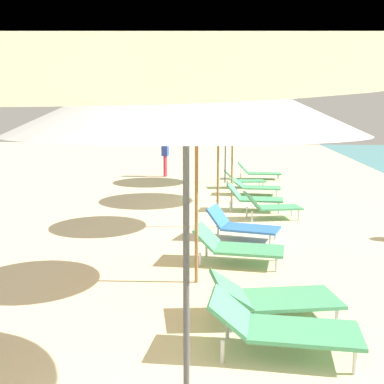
{
  "coord_description": "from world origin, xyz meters",
  "views": [
    {
      "loc": [
        0.13,
        2.96,
        2.29
      ],
      "look_at": [
        -0.6,
        9.02,
        1.29
      ],
      "focal_mm": 44.78,
      "sensor_mm": 36.0,
      "label": 1
    }
  ],
  "objects_px": {
    "umbrella_fourth": "(197,119)",
    "lounger_farthest_inland": "(244,180)",
    "lounger_fourth_inland": "(274,296)",
    "umbrella_farthest": "(226,102)",
    "lounger_sixth_shoreside": "(254,186)",
    "person_walking_mid": "(165,151)",
    "lounger_fourth_shoreside": "(237,246)",
    "lounger_fifth_shoreside": "(271,206)",
    "lounger_sixth_inland": "(253,197)",
    "umbrella_sixth": "(233,109)",
    "lounger_third_shoreside": "(282,326)",
    "lounger_farthest_shoreside": "(258,172)",
    "umbrella_fifth": "(219,104)",
    "lounger_fifth_inland": "(241,225)",
    "umbrella_third": "(186,94)"
  },
  "relations": [
    {
      "from": "lounger_fourth_shoreside",
      "to": "lounger_fifth_shoreside",
      "type": "distance_m",
      "value": 3.33
    },
    {
      "from": "lounger_third_shoreside",
      "to": "person_walking_mid",
      "type": "distance_m",
      "value": 13.42
    },
    {
      "from": "lounger_third_shoreside",
      "to": "umbrella_farthest",
      "type": "xyz_separation_m",
      "value": [
        -1.14,
        11.59,
        2.37
      ]
    },
    {
      "from": "lounger_fifth_shoreside",
      "to": "person_walking_mid",
      "type": "relative_size",
      "value": 0.86
    },
    {
      "from": "lounger_third_shoreside",
      "to": "umbrella_fourth",
      "type": "bearing_deg",
      "value": 121.14
    },
    {
      "from": "lounger_fourth_inland",
      "to": "umbrella_farthest",
      "type": "xyz_separation_m",
      "value": [
        -1.1,
        10.76,
        2.41
      ]
    },
    {
      "from": "lounger_fourth_shoreside",
      "to": "person_walking_mid",
      "type": "height_order",
      "value": "person_walking_mid"
    },
    {
      "from": "lounger_fourth_inland",
      "to": "lounger_fifth_inland",
      "type": "bearing_deg",
      "value": 83.68
    },
    {
      "from": "umbrella_sixth",
      "to": "person_walking_mid",
      "type": "height_order",
      "value": "umbrella_sixth"
    },
    {
      "from": "lounger_third_shoreside",
      "to": "lounger_farthest_shoreside",
      "type": "relative_size",
      "value": 0.95
    },
    {
      "from": "lounger_fourth_shoreside",
      "to": "umbrella_fifth",
      "type": "distance_m",
      "value": 3.25
    },
    {
      "from": "lounger_farthest_shoreside",
      "to": "lounger_fourth_inland",
      "type": "bearing_deg",
      "value": -89.51
    },
    {
      "from": "lounger_farthest_shoreside",
      "to": "lounger_sixth_inland",
      "type": "bearing_deg",
      "value": -91.53
    },
    {
      "from": "lounger_fourth_inland",
      "to": "lounger_sixth_shoreside",
      "type": "height_order",
      "value": "lounger_fourth_inland"
    },
    {
      "from": "lounger_sixth_inland",
      "to": "lounger_fourth_inland",
      "type": "bearing_deg",
      "value": -86.21
    },
    {
      "from": "lounger_fifth_inland",
      "to": "person_walking_mid",
      "type": "distance_m",
      "value": 9.24
    },
    {
      "from": "lounger_fifth_inland",
      "to": "lounger_farthest_inland",
      "type": "xyz_separation_m",
      "value": [
        -0.04,
        6.32,
        -0.02
      ]
    },
    {
      "from": "lounger_fifth_shoreside",
      "to": "lounger_farthest_inland",
      "type": "xyz_separation_m",
      "value": [
        -0.66,
        4.48,
        -0.05
      ]
    },
    {
      "from": "lounger_sixth_inland",
      "to": "lounger_third_shoreside",
      "type": "bearing_deg",
      "value": -86.14
    },
    {
      "from": "lounger_sixth_shoreside",
      "to": "lounger_third_shoreside",
      "type": "bearing_deg",
      "value": -85.98
    },
    {
      "from": "umbrella_third",
      "to": "umbrella_fifth",
      "type": "height_order",
      "value": "umbrella_fifth"
    },
    {
      "from": "lounger_sixth_inland",
      "to": "umbrella_farthest",
      "type": "height_order",
      "value": "umbrella_farthest"
    },
    {
      "from": "lounger_third_shoreside",
      "to": "person_walking_mid",
      "type": "height_order",
      "value": "person_walking_mid"
    },
    {
      "from": "lounger_sixth_inland",
      "to": "umbrella_farthest",
      "type": "xyz_separation_m",
      "value": [
        -0.91,
        4.64,
        2.34
      ]
    },
    {
      "from": "umbrella_farthest",
      "to": "lounger_farthest_shoreside",
      "type": "height_order",
      "value": "umbrella_farthest"
    },
    {
      "from": "lounger_fourth_shoreside",
      "to": "lounger_fourth_inland",
      "type": "relative_size",
      "value": 0.92
    },
    {
      "from": "umbrella_fourth",
      "to": "lounger_farthest_inland",
      "type": "bearing_deg",
      "value": 86.54
    },
    {
      "from": "umbrella_fourth",
      "to": "lounger_fourth_shoreside",
      "type": "distance_m",
      "value": 2.21
    },
    {
      "from": "umbrella_fourth",
      "to": "lounger_fifth_inland",
      "type": "height_order",
      "value": "umbrella_fourth"
    },
    {
      "from": "lounger_fourth_inland",
      "to": "lounger_farthest_inland",
      "type": "distance_m",
      "value": 9.73
    },
    {
      "from": "umbrella_fifth",
      "to": "lounger_sixth_inland",
      "type": "xyz_separation_m",
      "value": [
        0.73,
        1.79,
        -2.15
      ]
    },
    {
      "from": "umbrella_fourth",
      "to": "lounger_farthest_inland",
      "type": "relative_size",
      "value": 1.8
    },
    {
      "from": "umbrella_fifth",
      "to": "lounger_fifth_inland",
      "type": "distance_m",
      "value": 2.44
    },
    {
      "from": "lounger_fifth_inland",
      "to": "lounger_farthest_shoreside",
      "type": "distance_m",
      "value": 8.42
    },
    {
      "from": "lounger_third_shoreside",
      "to": "lounger_sixth_shoreside",
      "type": "distance_m",
      "value": 9.23
    },
    {
      "from": "umbrella_fifth",
      "to": "lounger_fifth_inland",
      "type": "xyz_separation_m",
      "value": [
        0.49,
        -0.92,
        -2.21
      ]
    },
    {
      "from": "lounger_sixth_inland",
      "to": "lounger_farthest_shoreside",
      "type": "height_order",
      "value": "lounger_sixth_inland"
    },
    {
      "from": "lounger_fifth_inland",
      "to": "lounger_third_shoreside",
      "type": "bearing_deg",
      "value": -70.67
    },
    {
      "from": "lounger_third_shoreside",
      "to": "lounger_fourth_inland",
      "type": "xyz_separation_m",
      "value": [
        -0.04,
        0.83,
        -0.03
      ]
    },
    {
      "from": "lounger_sixth_shoreside",
      "to": "person_walking_mid",
      "type": "xyz_separation_m",
      "value": [
        -3.23,
        3.74,
        0.67
      ]
    },
    {
      "from": "lounger_farthest_shoreside",
      "to": "umbrella_fourth",
      "type": "bearing_deg",
      "value": -94.79
    },
    {
      "from": "lounger_third_shoreside",
      "to": "umbrella_farthest",
      "type": "distance_m",
      "value": 11.89
    },
    {
      "from": "umbrella_fourth",
      "to": "lounger_fifth_inland",
      "type": "distance_m",
      "value": 3.09
    },
    {
      "from": "lounger_fifth_shoreside",
      "to": "umbrella_sixth",
      "type": "relative_size",
      "value": 0.47
    },
    {
      "from": "umbrella_fourth",
      "to": "lounger_sixth_shoreside",
      "type": "relative_size",
      "value": 1.67
    },
    {
      "from": "lounger_fourth_shoreside",
      "to": "lounger_sixth_inland",
      "type": "xyz_separation_m",
      "value": [
        0.27,
        4.14,
        0.05
      ]
    },
    {
      "from": "lounger_fourth_shoreside",
      "to": "umbrella_sixth",
      "type": "bearing_deg",
      "value": 98.45
    },
    {
      "from": "lounger_fourth_inland",
      "to": "umbrella_farthest",
      "type": "height_order",
      "value": "umbrella_farthest"
    },
    {
      "from": "lounger_farthest_shoreside",
      "to": "lounger_fourth_shoreside",
      "type": "bearing_deg",
      "value": -92.24
    },
    {
      "from": "lounger_fifth_shoreside",
      "to": "umbrella_fifth",
      "type": "bearing_deg",
      "value": -154.53
    }
  ]
}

